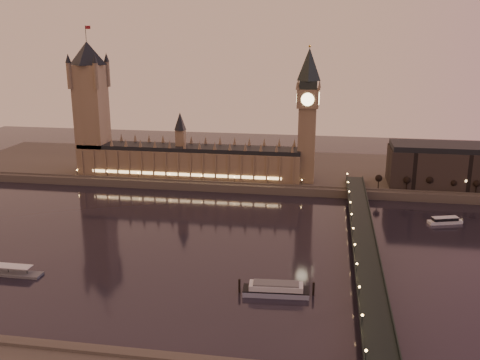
{
  "coord_description": "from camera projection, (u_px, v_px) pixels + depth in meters",
  "views": [
    {
      "loc": [
        69.83,
        -285.03,
        118.44
      ],
      "look_at": [
        16.43,
        35.0,
        28.87
      ],
      "focal_mm": 40.0,
      "sensor_mm": 36.0,
      "label": 1
    }
  ],
  "objects": [
    {
      "name": "victoria_tower",
      "position": [
        91.0,
        100.0,
        430.18
      ],
      "size": [
        31.68,
        31.68,
        118.0
      ],
      "color": "brown",
      "rests_on": "ground"
    },
    {
      "name": "bare_tree_0",
      "position": [
        381.0,
        179.0,
        396.1
      ],
      "size": [
        5.13,
        5.13,
        10.43
      ],
      "color": "black",
      "rests_on": "ground"
    },
    {
      "name": "big_ben",
      "position": [
        308.0,
        108.0,
        403.06
      ],
      "size": [
        17.68,
        17.68,
        104.0
      ],
      "color": "brown",
      "rests_on": "ground"
    },
    {
      "name": "westminster_bridge",
      "position": [
        363.0,
        243.0,
        297.6
      ],
      "size": [
        13.2,
        260.0,
        15.3
      ],
      "color": "black",
      "rests_on": "ground"
    },
    {
      "name": "bare_tree_2",
      "position": [
        428.0,
        181.0,
        390.74
      ],
      "size": [
        5.13,
        5.13,
        10.43
      ],
      "color": "black",
      "rests_on": "ground"
    },
    {
      "name": "bare_tree_1",
      "position": [
        404.0,
        180.0,
        393.42
      ],
      "size": [
        5.13,
        5.13,
        10.43
      ],
      "color": "black",
      "rests_on": "ground"
    },
    {
      "name": "cruise_boat_c",
      "position": [
        445.0,
        221.0,
        343.23
      ],
      "size": [
        22.55,
        12.0,
        4.35
      ],
      "rotation": [
        0.0,
        0.0,
        0.3
      ],
      "color": "silver",
      "rests_on": "ground"
    },
    {
      "name": "pontoon_pier",
      "position": [
        0.0,
        271.0,
        271.68
      ],
      "size": [
        43.55,
        7.26,
        11.61
      ],
      "color": "#595B5E",
      "rests_on": "ground"
    },
    {
      "name": "ground",
      "position": [
        203.0,
        242.0,
        313.6
      ],
      "size": [
        700.0,
        700.0,
        0.0
      ],
      "primitive_type": "plane",
      "color": "black",
      "rests_on": "ground"
    },
    {
      "name": "moored_barge",
      "position": [
        276.0,
        289.0,
        249.52
      ],
      "size": [
        35.68,
        10.81,
        6.56
      ],
      "rotation": [
        0.0,
        0.0,
        0.07
      ],
      "color": "#8993AF",
      "rests_on": "ground"
    },
    {
      "name": "bare_tree_4",
      "position": [
        477.0,
        183.0,
        385.39
      ],
      "size": [
        5.13,
        5.13,
        10.43
      ],
      "color": "black",
      "rests_on": "ground"
    },
    {
      "name": "palace_of_westminster",
      "position": [
        188.0,
        157.0,
        429.23
      ],
      "size": [
        180.0,
        26.62,
        52.0
      ],
      "color": "brown",
      "rests_on": "ground"
    },
    {
      "name": "bare_tree_3",
      "position": [
        453.0,
        182.0,
        388.06
      ],
      "size": [
        5.13,
        5.13,
        10.43
      ],
      "color": "black",
      "rests_on": "ground"
    },
    {
      "name": "far_embankment",
      "position": [
        280.0,
        170.0,
        464.93
      ],
      "size": [
        560.0,
        130.0,
        6.0
      ],
      "primitive_type": "cube",
      "color": "#423D35",
      "rests_on": "ground"
    }
  ]
}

